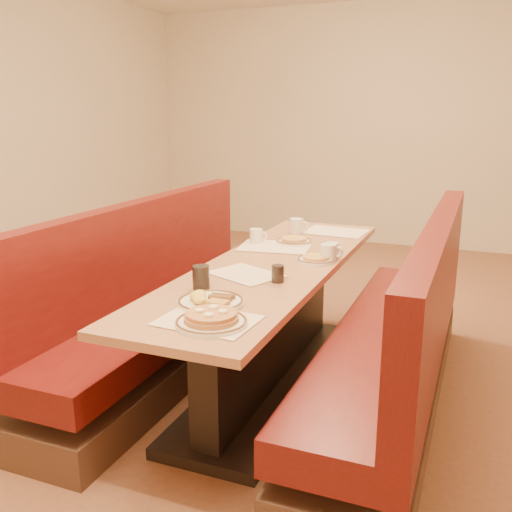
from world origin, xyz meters
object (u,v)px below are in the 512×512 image
at_px(diner_table, 272,325).
at_px(booth_right, 399,346).
at_px(coffee_mug_a, 329,252).
at_px(eggs_plate, 210,301).
at_px(pancake_plate, 211,320).
at_px(soda_tumbler_near, 201,277).
at_px(coffee_mug_d, 297,226).
at_px(coffee_mug_b, 257,236).
at_px(coffee_mug_c, 333,250).
at_px(soda_tumbler_mid, 278,274).
at_px(booth_left, 163,311).

xyz_separation_m(diner_table, booth_right, (0.73, 0.00, -0.01)).
bearing_deg(booth_right, coffee_mug_a, 158.31).
height_order(booth_right, eggs_plate, booth_right).
distance_m(pancake_plate, soda_tumbler_near, 0.50).
xyz_separation_m(pancake_plate, coffee_mug_d, (-0.23, 1.82, 0.03)).
distance_m(eggs_plate, coffee_mug_d, 1.60).
bearing_deg(coffee_mug_b, coffee_mug_c, -24.80).
xyz_separation_m(coffee_mug_b, soda_tumbler_mid, (0.43, -0.78, -0.00)).
xyz_separation_m(coffee_mug_a, coffee_mug_d, (-0.41, 0.65, 0.00)).
relative_size(soda_tumbler_near, soda_tumbler_mid, 1.30).
bearing_deg(booth_right, pancake_plate, -122.11).
bearing_deg(pancake_plate, booth_left, 130.31).
relative_size(coffee_mug_c, coffee_mug_d, 0.82).
xyz_separation_m(booth_left, coffee_mug_b, (0.46, 0.45, 0.44)).
height_order(diner_table, coffee_mug_d, coffee_mug_d).
relative_size(diner_table, eggs_plate, 8.34).
xyz_separation_m(booth_right, coffee_mug_c, (-0.45, 0.26, 0.43)).
bearing_deg(coffee_mug_a, booth_left, 165.69).
height_order(booth_left, soda_tumbler_mid, booth_left).
distance_m(diner_table, soda_tumbler_mid, 0.56).
height_order(booth_right, pancake_plate, booth_right).
bearing_deg(soda_tumbler_near, coffee_mug_b, 96.80).
bearing_deg(soda_tumbler_near, coffee_mug_c, 62.26).
bearing_deg(coffee_mug_c, coffee_mug_b, -179.36).
bearing_deg(booth_left, coffee_mug_d, 53.71).
height_order(booth_left, coffee_mug_b, booth_left).
xyz_separation_m(pancake_plate, eggs_plate, (-0.12, 0.22, -0.00)).
height_order(pancake_plate, soda_tumbler_mid, soda_tumbler_mid).
bearing_deg(booth_right, soda_tumbler_near, -147.25).
bearing_deg(booth_right, coffee_mug_c, 149.74).
height_order(diner_table, booth_left, booth_left).
relative_size(coffee_mug_b, soda_tumbler_near, 1.04).
bearing_deg(pancake_plate, eggs_plate, 118.07).
relative_size(coffee_mug_a, soda_tumbler_near, 1.06).
distance_m(booth_left, pancake_plate, 1.36).
bearing_deg(coffee_mug_b, pancake_plate, -81.03).
bearing_deg(booth_left, diner_table, 0.00).
distance_m(coffee_mug_d, soda_tumbler_near, 1.40).
relative_size(booth_left, pancake_plate, 8.48).
xyz_separation_m(diner_table, coffee_mug_c, (0.28, 0.26, 0.42)).
relative_size(eggs_plate, coffee_mug_c, 2.65).
bearing_deg(booth_right, booth_left, 180.00).
bearing_deg(coffee_mug_b, coffee_mug_d, 61.86).
xyz_separation_m(booth_right, coffee_mug_d, (-0.86, 0.83, 0.44)).
height_order(diner_table, soda_tumbler_near, soda_tumbler_near).
bearing_deg(coffee_mug_a, coffee_mug_d, 97.66).
distance_m(diner_table, coffee_mug_a, 0.54).
relative_size(eggs_plate, soda_tumbler_mid, 3.39).
distance_m(coffee_mug_b, coffee_mug_c, 0.59).
bearing_deg(coffee_mug_d, coffee_mug_a, -63.53).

